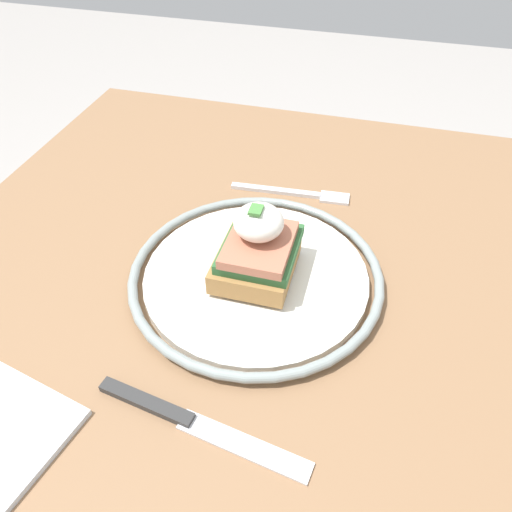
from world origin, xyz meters
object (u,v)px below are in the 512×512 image
object	(u,v)px
sandwich	(258,248)
plate	(256,275)
fork	(296,193)
knife	(183,419)

from	to	relation	value
sandwich	plate	bearing A→B (deg)	-46.71
fork	plate	bearing A→B (deg)	-3.11
fork	knife	size ratio (longest dim) A/B	0.81
knife	sandwich	bearing A→B (deg)	174.64
plate	knife	bearing A→B (deg)	-4.89
sandwich	fork	world-z (taller)	sandwich
plate	sandwich	xyz separation A→B (m)	(-0.00, 0.00, 0.04)
fork	knife	distance (m)	0.33
fork	sandwich	bearing A→B (deg)	-2.60
plate	knife	xyz separation A→B (m)	(0.17, -0.01, -0.01)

